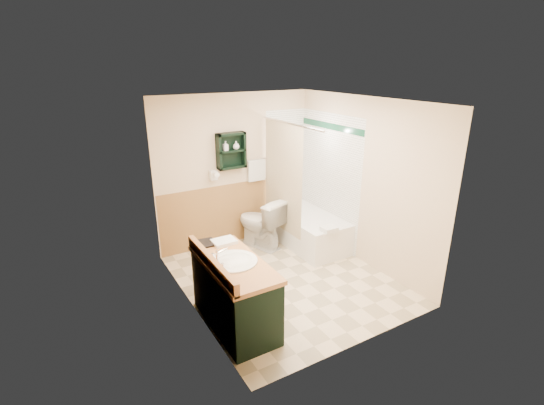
{
  "coord_description": "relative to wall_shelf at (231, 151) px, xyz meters",
  "views": [
    {
      "loc": [
        -2.55,
        -4.0,
        2.84
      ],
      "look_at": [
        -0.09,
        0.2,
        1.08
      ],
      "focal_mm": 26.0,
      "sensor_mm": 36.0,
      "label": 1
    }
  ],
  "objects": [
    {
      "name": "floor",
      "position": [
        0.1,
        -1.41,
        -1.55
      ],
      "size": [
        3.0,
        3.0,
        0.0
      ],
      "primitive_type": "plane",
      "color": "beige",
      "rests_on": "ground"
    },
    {
      "name": "back_wall",
      "position": [
        0.1,
        0.11,
        -0.35
      ],
      "size": [
        2.6,
        0.04,
        2.4
      ],
      "primitive_type": "cube",
      "color": "beige",
      "rests_on": "ground"
    },
    {
      "name": "left_wall",
      "position": [
        -1.22,
        -1.41,
        -0.35
      ],
      "size": [
        0.04,
        3.0,
        2.4
      ],
      "primitive_type": "cube",
      "color": "beige",
      "rests_on": "ground"
    },
    {
      "name": "right_wall",
      "position": [
        1.42,
        -1.41,
        -0.35
      ],
      "size": [
        0.04,
        3.0,
        2.4
      ],
      "primitive_type": "cube",
      "color": "beige",
      "rests_on": "ground"
    },
    {
      "name": "ceiling",
      "position": [
        0.1,
        -1.41,
        0.87
      ],
      "size": [
        2.6,
        3.0,
        0.04
      ],
      "primitive_type": "cube",
      "color": "white",
      "rests_on": "back_wall"
    },
    {
      "name": "wainscot_left",
      "position": [
        -1.19,
        -1.41,
        -1.05
      ],
      "size": [
        2.98,
        2.98,
        1.0
      ],
      "primitive_type": null,
      "color": "tan",
      "rests_on": "left_wall"
    },
    {
      "name": "wainscot_back",
      "position": [
        0.1,
        0.08,
        -1.05
      ],
      "size": [
        2.58,
        2.58,
        1.0
      ],
      "primitive_type": null,
      "color": "tan",
      "rests_on": "back_wall"
    },
    {
      "name": "mirror_frame",
      "position": [
        -1.17,
        -1.96,
        -0.05
      ],
      "size": [
        1.3,
        1.3,
        1.0
      ],
      "primitive_type": null,
      "color": "olive",
      "rests_on": "left_wall"
    },
    {
      "name": "mirror_glass",
      "position": [
        -1.17,
        -1.96,
        -0.05
      ],
      "size": [
        1.2,
        1.2,
        0.9
      ],
      "primitive_type": null,
      "color": "white",
      "rests_on": "left_wall"
    },
    {
      "name": "tile_right",
      "position": [
        1.38,
        -0.66,
        -0.5
      ],
      "size": [
        1.5,
        1.5,
        2.1
      ],
      "primitive_type": null,
      "color": "white",
      "rests_on": "right_wall"
    },
    {
      "name": "tile_back",
      "position": [
        1.13,
        0.07,
        -0.5
      ],
      "size": [
        0.95,
        0.95,
        2.1
      ],
      "primitive_type": null,
      "color": "white",
      "rests_on": "back_wall"
    },
    {
      "name": "tile_accent",
      "position": [
        1.37,
        -0.66,
        0.35
      ],
      "size": [
        1.5,
        1.5,
        0.1
      ],
      "primitive_type": null,
      "color": "#13432C",
      "rests_on": "right_wall"
    },
    {
      "name": "wall_shelf",
      "position": [
        0.0,
        0.0,
        0.0
      ],
      "size": [
        0.45,
        0.15,
        0.55
      ],
      "primitive_type": "cube",
      "color": "black",
      "rests_on": "back_wall"
    },
    {
      "name": "hair_dryer",
      "position": [
        -0.3,
        0.02,
        -0.35
      ],
      "size": [
        0.1,
        0.24,
        0.18
      ],
      "primitive_type": null,
      "color": "white",
      "rests_on": "back_wall"
    },
    {
      "name": "towel_bar",
      "position": [
        0.45,
        0.04,
        -0.2
      ],
      "size": [
        0.4,
        0.06,
        0.4
      ],
      "primitive_type": null,
      "color": "white",
      "rests_on": "back_wall"
    },
    {
      "name": "curtain_rod",
      "position": [
        0.63,
        -0.66,
        0.45
      ],
      "size": [
        0.03,
        1.6,
        0.03
      ],
      "primitive_type": "cylinder",
      "rotation": [
        1.57,
        0.0,
        0.0
      ],
      "color": "silver",
      "rests_on": "back_wall"
    },
    {
      "name": "shower_curtain",
      "position": [
        0.63,
        -0.48,
        -0.4
      ],
      "size": [
        1.05,
        1.05,
        1.7
      ],
      "primitive_type": null,
      "color": "beige",
      "rests_on": "curtain_rod"
    },
    {
      "name": "vanity",
      "position": [
        -0.89,
        -1.93,
        -1.15
      ],
      "size": [
        0.59,
        1.25,
        0.79
      ],
      "primitive_type": "cube",
      "color": "black",
      "rests_on": "ground"
    },
    {
      "name": "bathtub",
      "position": [
        1.03,
        -0.6,
        -1.3
      ],
      "size": [
        0.76,
        1.5,
        0.5
      ],
      "primitive_type": "cube",
      "color": "white",
      "rests_on": "ground"
    },
    {
      "name": "toilet",
      "position": [
        0.31,
        -0.31,
        -1.15
      ],
      "size": [
        0.69,
        0.92,
        0.8
      ],
      "primitive_type": "imported",
      "rotation": [
        0.0,
        0.0,
        3.47
      ],
      "color": "white",
      "rests_on": "ground"
    },
    {
      "name": "counter_towel",
      "position": [
        -0.79,
        -1.45,
        -0.74
      ],
      "size": [
        0.27,
        0.21,
        0.04
      ],
      "primitive_type": "cube",
      "color": "white",
      "rests_on": "vanity"
    },
    {
      "name": "vanity_book",
      "position": [
        -1.06,
        -1.36,
        -0.64
      ],
      "size": [
        0.18,
        0.04,
        0.24
      ],
      "primitive_type": "imported",
      "rotation": [
        0.0,
        0.0,
        -0.08
      ],
      "color": "black",
      "rests_on": "vanity"
    },
    {
      "name": "tub_towel",
      "position": [
        0.91,
        -1.3,
        -1.01
      ],
      "size": [
        0.22,
        0.18,
        0.07
      ],
      "primitive_type": "cube",
      "color": "white",
      "rests_on": "bathtub"
    },
    {
      "name": "soap_bottle_a",
      "position": [
        -0.09,
        -0.01,
        0.05
      ],
      "size": [
        0.08,
        0.15,
        0.07
      ],
      "primitive_type": "imported",
      "rotation": [
        0.0,
        0.0,
        0.08
      ],
      "color": "white",
      "rests_on": "wall_shelf"
    },
    {
      "name": "soap_bottle_b",
      "position": [
        0.08,
        -0.01,
        0.06
      ],
      "size": [
        0.11,
        0.14,
        0.1
      ],
      "primitive_type": "imported",
      "rotation": [
        0.0,
        0.0,
        0.13
      ],
      "color": "white",
      "rests_on": "wall_shelf"
    }
  ]
}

